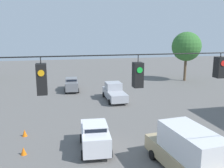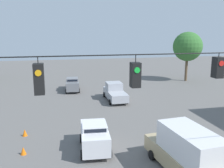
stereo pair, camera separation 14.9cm
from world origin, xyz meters
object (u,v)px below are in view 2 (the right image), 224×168
(traffic_cone_third, at_px, (23,151))
(overhead_signal_span, at_px, (173,117))
(box_truck_tan_crossing_near, at_px, (188,153))
(pickup_truck_silver_oncoming_deep, at_px, (115,92))
(sedan_white_withflow_mid, at_px, (95,136))
(tree_horizon_right, at_px, (188,47))
(sedan_grey_withflow_deep, at_px, (72,84))
(traffic_cone_fourth, at_px, (25,133))

(traffic_cone_third, bearing_deg, overhead_signal_span, 127.25)
(box_truck_tan_crossing_near, height_order, pickup_truck_silver_oncoming_deep, box_truck_tan_crossing_near)
(pickup_truck_silver_oncoming_deep, relative_size, sedan_white_withflow_mid, 1.28)
(pickup_truck_silver_oncoming_deep, xyz_separation_m, tree_horizon_right, (-14.71, -9.29, 4.84))
(overhead_signal_span, relative_size, sedan_grey_withflow_deep, 4.45)
(box_truck_tan_crossing_near, height_order, traffic_cone_fourth, box_truck_tan_crossing_near)
(box_truck_tan_crossing_near, xyz_separation_m, sedan_grey_withflow_deep, (5.11, -23.23, -0.46))
(sedan_white_withflow_mid, distance_m, traffic_cone_third, 4.99)
(box_truck_tan_crossing_near, height_order, tree_horizon_right, tree_horizon_right)
(sedan_white_withflow_mid, xyz_separation_m, traffic_cone_third, (4.93, -0.32, -0.74))
(box_truck_tan_crossing_near, bearing_deg, sedan_white_withflow_mid, -43.31)
(box_truck_tan_crossing_near, distance_m, sedan_white_withflow_mid, 6.57)
(traffic_cone_fourth, bearing_deg, box_truck_tan_crossing_near, 140.99)
(traffic_cone_third, xyz_separation_m, traffic_cone_fourth, (0.26, -3.25, 0.00))
(sedan_white_withflow_mid, xyz_separation_m, traffic_cone_fourth, (5.19, -3.57, -0.74))
(traffic_cone_fourth, distance_m, tree_horizon_right, 30.95)
(sedan_white_withflow_mid, xyz_separation_m, tree_horizon_right, (-19.16, -21.86, 4.80))
(overhead_signal_span, bearing_deg, sedan_white_withflow_mid, -78.54)
(sedan_grey_withflow_deep, bearing_deg, overhead_signal_span, 94.29)
(box_truck_tan_crossing_near, xyz_separation_m, traffic_cone_fourth, (9.96, -8.07, -1.15))
(sedan_white_withflow_mid, distance_m, tree_horizon_right, 29.46)
(sedan_white_withflow_mid, xyz_separation_m, sedan_grey_withflow_deep, (0.33, -18.73, -0.06))
(box_truck_tan_crossing_near, bearing_deg, overhead_signal_span, 51.71)
(overhead_signal_span, xyz_separation_m, traffic_cone_fourth, (6.89, -11.96, -4.94))
(traffic_cone_third, bearing_deg, tree_horizon_right, -138.20)
(overhead_signal_span, distance_m, sedan_grey_withflow_deep, 27.53)
(overhead_signal_span, xyz_separation_m, box_truck_tan_crossing_near, (-3.07, -3.89, -3.79))
(traffic_cone_third, bearing_deg, pickup_truck_silver_oncoming_deep, -127.44)
(box_truck_tan_crossing_near, distance_m, traffic_cone_fourth, 12.87)
(overhead_signal_span, height_order, pickup_truck_silver_oncoming_deep, overhead_signal_span)
(sedan_white_withflow_mid, relative_size, traffic_cone_fourth, 7.56)
(overhead_signal_span, height_order, sedan_grey_withflow_deep, overhead_signal_span)
(pickup_truck_silver_oncoming_deep, xyz_separation_m, traffic_cone_fourth, (9.64, 9.00, -0.70))
(overhead_signal_span, distance_m, traffic_cone_third, 12.01)
(sedan_grey_withflow_deep, bearing_deg, traffic_cone_fourth, 72.24)
(sedan_grey_withflow_deep, bearing_deg, box_truck_tan_crossing_near, 102.40)
(tree_horizon_right, bearing_deg, overhead_signal_span, 60.02)
(sedan_grey_withflow_deep, bearing_deg, tree_horizon_right, -170.88)
(sedan_white_withflow_mid, bearing_deg, overhead_signal_span, 101.46)
(traffic_cone_fourth, bearing_deg, pickup_truck_silver_oncoming_deep, -136.95)
(pickup_truck_silver_oncoming_deep, height_order, tree_horizon_right, tree_horizon_right)
(tree_horizon_right, bearing_deg, traffic_cone_third, 41.80)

